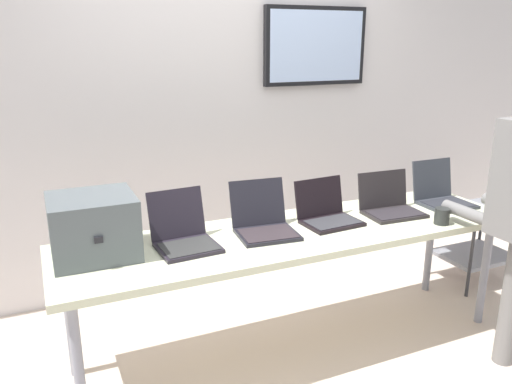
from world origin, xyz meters
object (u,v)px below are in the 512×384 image
Objects in this scene: laptop_station_2 at (327,213)px; laptop_station_4 at (441,195)px; workbench at (297,239)px; coffee_mug at (442,216)px; laptop_station_3 at (390,204)px; equipment_box at (93,226)px; laptop_station_0 at (184,234)px; laptop_station_1 at (264,222)px; storage_cart at (477,233)px.

laptop_station_4 is at bearing -0.13° from laptop_station_2.
laptop_station_2 is at bearing 13.19° from workbench.
coffee_mug is (0.83, -0.25, 0.10)m from workbench.
laptop_station_4 is (0.43, 0.02, 0.01)m from laptop_station_3.
equipment_box is at bearing 177.94° from laptop_station_2.
laptop_station_0 is at bearing -6.98° from equipment_box.
coffee_mug is at bearing -16.58° from laptop_station_1.
equipment_box is at bearing 173.02° from laptop_station_0.
laptop_station_1 is 1.29m from laptop_station_4.
workbench is at bearing -177.24° from laptop_station_3.
equipment_box is 1.96m from coffee_mug.
laptop_station_1 is at bearing 178.67° from laptop_station_3.
laptop_station_0 is 3.71× the size of coffee_mug.
storage_cart is at bearing 5.78° from laptop_station_1.
workbench is 4.72× the size of storage_cart.
equipment_box is 1.33m from laptop_station_2.
laptop_station_0 is at bearing -179.58° from laptop_station_2.
laptop_station_1 is at bearing -3.12° from equipment_box.
laptop_station_1 is 1.06m from coffee_mug.
storage_cart is (1.70, 0.24, -0.32)m from workbench.
laptop_station_3 is at bearing -1.33° from laptop_station_1.
laptop_station_1 is 1.95m from storage_cart.
laptop_station_0 reaches higher than workbench.
laptop_station_3 reaches higher than laptop_station_2.
laptop_station_4 is at bearing -1.29° from equipment_box.
laptop_station_1 is (0.91, -0.05, -0.09)m from equipment_box.
laptop_station_0 is (0.44, -0.05, -0.09)m from equipment_box.
equipment_box is 1.15× the size of laptop_station_0.
laptop_station_0 is 2.40m from storage_cart.
laptop_station_0 is at bearing -175.24° from storage_cart.
laptop_station_3 is 0.32m from coffee_mug.
laptop_station_4 is (1.29, -0.00, 0.00)m from laptop_station_1.
laptop_station_2 is 0.67m from coffee_mug.
equipment_box is at bearing 169.63° from coffee_mug.
laptop_station_3 is (0.86, -0.02, -0.00)m from laptop_station_1.
laptop_station_0 is 0.46m from laptop_station_1.
coffee_mug reaches higher than workbench.
laptop_station_4 is at bearing -162.21° from storage_cart.
equipment_box is 1.09× the size of laptop_station_1.
equipment_box is 4.26× the size of coffee_mug.
equipment_box reaches higher than laptop_station_3.
workbench reaches higher than storage_cart.
laptop_station_3 is (1.32, -0.02, -0.01)m from laptop_station_0.
laptop_station_1 reaches higher than workbench.
laptop_station_0 is 1.76m from laptop_station_4.
workbench is 0.66m from laptop_station_0.
equipment_box reaches higher than laptop_station_0.
laptop_station_1 reaches higher than laptop_station_3.
laptop_station_2 is 0.88m from laptop_station_4.
laptop_station_3 is 0.64× the size of storage_cart.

